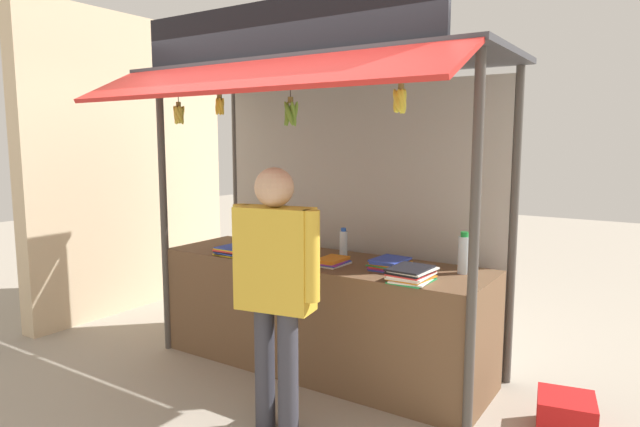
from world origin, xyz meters
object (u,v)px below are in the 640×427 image
Objects in this scene: water_bottle_rear_center at (343,243)px; water_bottle_back_right at (236,233)px; banana_bunch_rightmost at (179,114)px; magazine_stack_front_right at (411,274)px; magazine_stack_far_right at (333,262)px; banana_bunch_leftmost at (400,100)px; magazine_stack_left at (233,250)px; banana_bunch_inner_right at (220,106)px; banana_bunch_inner_left at (291,113)px; water_bottle_front_left at (240,225)px; magazine_stack_far_left at (390,264)px; vendor_person at (275,276)px; plastic_crate at (566,415)px; water_bottle_right at (464,254)px.

water_bottle_rear_center reaches higher than water_bottle_back_right.
magazine_stack_front_right is at bearing 7.43° from banana_bunch_rightmost.
magazine_stack_far_right is 1.05× the size of banana_bunch_leftmost.
banana_bunch_inner_right is at bearing -63.48° from magazine_stack_left.
water_bottle_back_right is at bearing 150.50° from banana_bunch_inner_left.
water_bottle_front_left reaches higher than magazine_stack_far_left.
banana_bunch_rightmost reaches higher than vendor_person.
water_bottle_back_right is at bearing 177.72° from plastic_crate.
water_bottle_back_right is at bearing -174.58° from water_bottle_rear_center.
water_bottle_right is 1.13× the size of magazine_stack_left.
vendor_person is (0.23, -0.48, -0.97)m from banana_bunch_inner_left.
water_bottle_front_left is 2.25m from banana_bunch_leftmost.
magazine_stack_far_right is 0.85m from vendor_person.
banana_bunch_leftmost is 1.26m from vendor_person.
banana_bunch_inner_right is 0.15× the size of vendor_person.
water_bottle_back_right is 1.82m from magazine_stack_front_right.
magazine_stack_left is (-0.86, -0.12, 0.01)m from magazine_stack_far_right.
vendor_person is (0.12, -0.83, 0.08)m from magazine_stack_far_right.
banana_bunch_leftmost reaches higher than plastic_crate.
water_bottle_rear_center is at bearing 45.91° from banana_bunch_inner_right.
vendor_person is (-0.28, -0.94, 0.07)m from magazine_stack_far_left.
banana_bunch_rightmost is 1.68m from vendor_person.
banana_bunch_inner_right is at bearing -157.85° from magazine_stack_far_left.
vendor_person is at bearing -36.10° from magazine_stack_left.
magazine_stack_far_left is at bearing 42.26° from banana_bunch_inner_left.
magazine_stack_left is (0.35, -0.49, -0.11)m from water_bottle_front_left.
water_bottle_rear_center is 1.45m from banana_bunch_leftmost.
banana_bunch_inner_right reaches higher than water_bottle_back_right.
vendor_person is at bearing -20.37° from banana_bunch_rightmost.
vendor_person reaches higher than magazine_stack_far_right.
vendor_person is (0.86, -0.48, -1.04)m from banana_bunch_inner_right.
banana_bunch_rightmost reaches higher than magazine_stack_front_right.
banana_bunch_rightmost and banana_bunch_inner_left have the same top height.
magazine_stack_front_right is at bearing -29.39° from water_bottle_rear_center.
magazine_stack_left is at bearing 162.51° from banana_bunch_inner_left.
water_bottle_right is 2.01m from banana_bunch_inner_right.
water_bottle_front_left is at bearing 146.74° from banana_bunch_inner_left.
magazine_stack_far_right is (1.21, -0.37, -0.12)m from water_bottle_front_left.
vendor_person reaches higher than water_bottle_rear_center.
water_bottle_back_right is 1.25m from banana_bunch_inner_right.
banana_bunch_inner_right is at bearing 0.13° from banana_bunch_rightmost.
magazine_stack_left is at bearing -167.44° from water_bottle_right.
banana_bunch_inner_left is at bearing 179.82° from banana_bunch_leftmost.
water_bottle_front_left is 1.19× the size of banana_bunch_leftmost.
water_bottle_rear_center is 1.60m from banana_bunch_rightmost.
plastic_crate is at bearing 9.54° from banana_bunch_rightmost.
water_bottle_right is at bearing -135.05° from vendor_person.
vendor_person reaches higher than water_bottle_front_left.
banana_bunch_inner_right reaches higher than vendor_person.
magazine_stack_left is 1.28m from magazine_stack_far_left.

